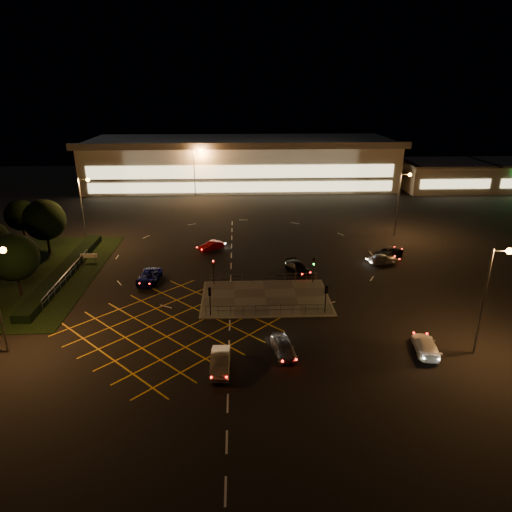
{
  "coord_description": "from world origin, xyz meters",
  "views": [
    {
      "loc": [
        -1.04,
        -48.48,
        22.64
      ],
      "look_at": [
        1.26,
        6.3,
        2.0
      ],
      "focal_mm": 32.0,
      "sensor_mm": 36.0,
      "label": 1
    }
  ],
  "objects_px": {
    "car_far_dkgrey": "(298,268)",
    "car_right_silver": "(383,259)",
    "signal_ne": "(314,265)",
    "car_approach_white": "(426,345)",
    "signal_sw": "(210,296)",
    "car_queue_white": "(220,362)",
    "car_left_blue": "(149,277)",
    "signal_se": "(326,293)",
    "car_near_silver": "(284,347)",
    "car_east_grey": "(390,252)",
    "car_circ_red": "(211,246)",
    "signal_nw": "(213,266)"
  },
  "relations": [
    {
      "from": "signal_nw",
      "to": "car_east_grey",
      "type": "bearing_deg",
      "value": 20.05
    },
    {
      "from": "signal_se",
      "to": "signal_ne",
      "type": "height_order",
      "value": "same"
    },
    {
      "from": "car_near_silver",
      "to": "car_far_dkgrey",
      "type": "distance_m",
      "value": 19.18
    },
    {
      "from": "signal_ne",
      "to": "car_east_grey",
      "type": "height_order",
      "value": "signal_ne"
    },
    {
      "from": "car_near_silver",
      "to": "car_circ_red",
      "type": "height_order",
      "value": "car_near_silver"
    },
    {
      "from": "car_near_silver",
      "to": "car_right_silver",
      "type": "relative_size",
      "value": 1.06
    },
    {
      "from": "car_queue_white",
      "to": "car_far_dkgrey",
      "type": "xyz_separation_m",
      "value": [
        9.28,
        20.93,
        -0.07
      ]
    },
    {
      "from": "car_queue_white",
      "to": "car_right_silver",
      "type": "distance_m",
      "value": 31.62
    },
    {
      "from": "car_near_silver",
      "to": "car_left_blue",
      "type": "bearing_deg",
      "value": 123.47
    },
    {
      "from": "car_left_blue",
      "to": "car_near_silver",
      "type": "bearing_deg",
      "value": -43.49
    },
    {
      "from": "car_far_dkgrey",
      "to": "signal_se",
      "type": "bearing_deg",
      "value": -105.31
    },
    {
      "from": "signal_nw",
      "to": "car_east_grey",
      "type": "xyz_separation_m",
      "value": [
        24.34,
        8.88,
        -1.71
      ]
    },
    {
      "from": "signal_ne",
      "to": "car_left_blue",
      "type": "distance_m",
      "value": 20.04
    },
    {
      "from": "signal_ne",
      "to": "car_left_blue",
      "type": "height_order",
      "value": "signal_ne"
    },
    {
      "from": "car_left_blue",
      "to": "car_east_grey",
      "type": "relative_size",
      "value": 1.08
    },
    {
      "from": "car_left_blue",
      "to": "car_east_grey",
      "type": "bearing_deg",
      "value": 18.18
    },
    {
      "from": "car_approach_white",
      "to": "car_circ_red",
      "type": "bearing_deg",
      "value": -44.84
    },
    {
      "from": "car_approach_white",
      "to": "signal_se",
      "type": "bearing_deg",
      "value": -35.86
    },
    {
      "from": "signal_nw",
      "to": "car_far_dkgrey",
      "type": "distance_m",
      "value": 11.25
    },
    {
      "from": "car_circ_red",
      "to": "car_far_dkgrey",
      "type": "bearing_deg",
      "value": 13.08
    },
    {
      "from": "car_right_silver",
      "to": "car_approach_white",
      "type": "distance_m",
      "value": 21.76
    },
    {
      "from": "signal_nw",
      "to": "car_approach_white",
      "type": "distance_m",
      "value": 25.21
    },
    {
      "from": "car_left_blue",
      "to": "signal_ne",
      "type": "bearing_deg",
      "value": 1.43
    },
    {
      "from": "signal_nw",
      "to": "car_near_silver",
      "type": "xyz_separation_m",
      "value": [
        6.89,
        -15.44,
        -1.64
      ]
    },
    {
      "from": "car_far_dkgrey",
      "to": "car_circ_red",
      "type": "distance_m",
      "value": 14.69
    },
    {
      "from": "signal_ne",
      "to": "car_approach_white",
      "type": "relative_size",
      "value": 0.68
    },
    {
      "from": "signal_ne",
      "to": "car_approach_white",
      "type": "height_order",
      "value": "signal_ne"
    },
    {
      "from": "car_queue_white",
      "to": "car_circ_red",
      "type": "distance_m",
      "value": 30.13
    },
    {
      "from": "signal_se",
      "to": "car_left_blue",
      "type": "distance_m",
      "value": 21.99
    },
    {
      "from": "car_queue_white",
      "to": "car_right_silver",
      "type": "bearing_deg",
      "value": 49.17
    },
    {
      "from": "car_left_blue",
      "to": "car_far_dkgrey",
      "type": "height_order",
      "value": "car_left_blue"
    },
    {
      "from": "car_near_silver",
      "to": "car_queue_white",
      "type": "relative_size",
      "value": 0.96
    },
    {
      "from": "car_near_silver",
      "to": "car_left_blue",
      "type": "xyz_separation_m",
      "value": [
        -14.83,
        16.57,
        -0.02
      ]
    },
    {
      "from": "signal_nw",
      "to": "signal_ne",
      "type": "distance_m",
      "value": 12.0
    },
    {
      "from": "signal_sw",
      "to": "car_near_silver",
      "type": "relative_size",
      "value": 0.73
    },
    {
      "from": "signal_ne",
      "to": "car_east_grey",
      "type": "bearing_deg",
      "value": 35.75
    },
    {
      "from": "signal_sw",
      "to": "car_queue_white",
      "type": "xyz_separation_m",
      "value": [
        1.31,
        -9.57,
        -1.63
      ]
    },
    {
      "from": "signal_sw",
      "to": "car_queue_white",
      "type": "distance_m",
      "value": 9.8
    },
    {
      "from": "signal_nw",
      "to": "car_right_silver",
      "type": "height_order",
      "value": "signal_nw"
    },
    {
      "from": "signal_sw",
      "to": "car_far_dkgrey",
      "type": "bearing_deg",
      "value": -132.98
    },
    {
      "from": "car_right_silver",
      "to": "signal_sw",
      "type": "bearing_deg",
      "value": 110.96
    },
    {
      "from": "car_approach_white",
      "to": "car_east_grey",
      "type": "bearing_deg",
      "value": -91.83
    },
    {
      "from": "car_left_blue",
      "to": "car_east_grey",
      "type": "height_order",
      "value": "car_left_blue"
    },
    {
      "from": "signal_sw",
      "to": "signal_nw",
      "type": "relative_size",
      "value": 1.0
    },
    {
      "from": "car_far_dkgrey",
      "to": "car_right_silver",
      "type": "distance_m",
      "value": 12.12
    },
    {
      "from": "car_queue_white",
      "to": "car_left_blue",
      "type": "height_order",
      "value": "car_queue_white"
    },
    {
      "from": "signal_nw",
      "to": "car_right_silver",
      "type": "xyz_separation_m",
      "value": [
        22.44,
        5.97,
        -1.68
      ]
    },
    {
      "from": "signal_se",
      "to": "car_near_silver",
      "type": "xyz_separation_m",
      "value": [
        -5.11,
        -7.45,
        -1.64
      ]
    },
    {
      "from": "car_east_grey",
      "to": "car_approach_white",
      "type": "bearing_deg",
      "value": 129.5
    },
    {
      "from": "signal_sw",
      "to": "car_left_blue",
      "type": "distance_m",
      "value": 12.2
    }
  ]
}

